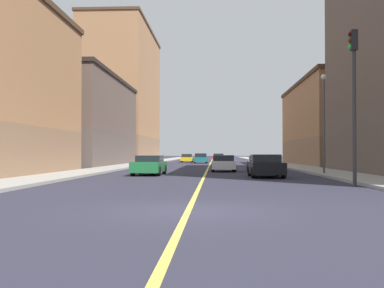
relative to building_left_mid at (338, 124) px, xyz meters
name	(u,v)px	position (x,y,z in m)	size (l,w,h in m)	color
ground_plane	(189,210)	(-14.98, -43.38, -4.83)	(400.00, 400.00, 0.00)	#2B2A3A
sidewalk_left	(278,163)	(-6.27, 5.62, -4.75)	(3.04, 168.00, 0.15)	#9E9B93
sidewalk_right	(143,163)	(-23.70, 5.62, -4.75)	(3.04, 168.00, 0.15)	#9E9B93
lane_center_stripe	(210,164)	(-14.98, 5.62, -4.82)	(0.16, 154.00, 0.01)	#E5D14C
building_left_mid	(338,124)	(0.00, 0.00, 0.00)	(9.79, 24.06, 9.64)	#8F6B4F
building_right_midblock	(78,121)	(-29.97, -2.78, 0.19)	(9.79, 23.25, 10.03)	brown
building_right_distant	(123,96)	(-29.97, 23.50, 6.35)	(9.79, 25.91, 22.35)	#8F6B4F
traffic_light_left_near	(354,87)	(-8.20, -34.56, -0.44)	(0.40, 0.32, 6.89)	#2D2D2D
street_lamp_left_near	(324,112)	(-7.19, -24.39, -0.70)	(0.36, 0.36, 6.49)	#4C4C51
car_green	(149,165)	(-18.66, -24.58, -4.19)	(1.96, 4.37, 1.30)	#1E6B38
car_yellow	(187,158)	(-18.66, 16.48, -4.22)	(1.86, 4.05, 1.27)	gold
car_white	(223,164)	(-13.66, -18.49, -4.21)	(1.88, 3.94, 1.28)	white
car_red	(219,157)	(-13.75, 24.23, -4.18)	(2.08, 4.36, 1.31)	red
car_silver	(260,164)	(-10.84, -18.92, -4.20)	(2.05, 4.36, 1.25)	silver
car_teal	(201,158)	(-16.36, 10.11, -4.17)	(2.01, 4.13, 1.37)	#196670
car_black	(266,166)	(-11.26, -26.94, -4.16)	(1.98, 4.30, 1.37)	black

